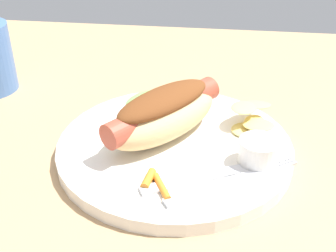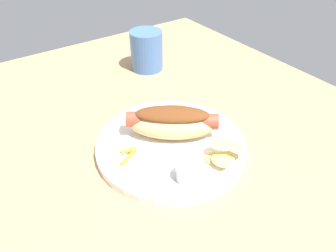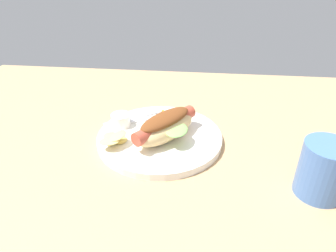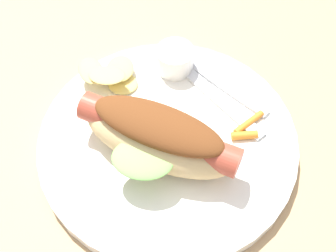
{
  "view_description": "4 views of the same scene",
  "coord_description": "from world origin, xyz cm",
  "px_view_note": "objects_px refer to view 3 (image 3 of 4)",
  "views": [
    {
      "loc": [
        0.94,
        -44.48,
        30.17
      ],
      "look_at": [
        -4.5,
        -2.83,
        4.68
      ],
      "focal_mm": 46.87,
      "sensor_mm": 36.0,
      "label": 1
    },
    {
      "loc": [
        32.68,
        -27.4,
        39.88
      ],
      "look_at": [
        -5.38,
        -0.91,
        4.17
      ],
      "focal_mm": 34.0,
      "sensor_mm": 36.0,
      "label": 2
    },
    {
      "loc": [
        -11.95,
        56.18,
        38.46
      ],
      "look_at": [
        -5.78,
        -1.4,
        3.92
      ],
      "focal_mm": 32.87,
      "sensor_mm": 36.0,
      "label": 3
    },
    {
      "loc": [
        -29.66,
        4.62,
        42.78
      ],
      "look_at": [
        -3.76,
        -1.35,
        3.63
      ],
      "focal_mm": 48.96,
      "sensor_mm": 36.0,
      "label": 4
    }
  ],
  "objects_px": {
    "chips_pile": "(114,139)",
    "drinking_cup": "(324,170)",
    "knife": "(144,119)",
    "hot_dog": "(166,126)",
    "sauce_ramekin": "(121,120)",
    "plate": "(160,138)",
    "fork": "(136,117)",
    "carrot_garnish": "(168,115)"
  },
  "relations": [
    {
      "from": "fork",
      "to": "carrot_garnish",
      "type": "height_order",
      "value": "carrot_garnish"
    },
    {
      "from": "knife",
      "to": "hot_dog",
      "type": "bearing_deg",
      "value": 102.54
    },
    {
      "from": "hot_dog",
      "to": "fork",
      "type": "relative_size",
      "value": 1.21
    },
    {
      "from": "hot_dog",
      "to": "drinking_cup",
      "type": "relative_size",
      "value": 1.65
    },
    {
      "from": "plate",
      "to": "carrot_garnish",
      "type": "height_order",
      "value": "carrot_garnish"
    },
    {
      "from": "chips_pile",
      "to": "drinking_cup",
      "type": "bearing_deg",
      "value": 167.17
    },
    {
      "from": "drinking_cup",
      "to": "fork",
      "type": "bearing_deg",
      "value": -29.2
    },
    {
      "from": "plate",
      "to": "fork",
      "type": "bearing_deg",
      "value": -46.58
    },
    {
      "from": "carrot_garnish",
      "to": "hot_dog",
      "type": "bearing_deg",
      "value": 92.68
    },
    {
      "from": "plate",
      "to": "drinking_cup",
      "type": "relative_size",
      "value": 2.74
    },
    {
      "from": "carrot_garnish",
      "to": "knife",
      "type": "bearing_deg",
      "value": 21.42
    },
    {
      "from": "chips_pile",
      "to": "hot_dog",
      "type": "bearing_deg",
      "value": -161.6
    },
    {
      "from": "hot_dog",
      "to": "carrot_garnish",
      "type": "relative_size",
      "value": 3.81
    },
    {
      "from": "hot_dog",
      "to": "fork",
      "type": "distance_m",
      "value": 0.12
    },
    {
      "from": "fork",
      "to": "knife",
      "type": "distance_m",
      "value": 0.02
    },
    {
      "from": "chips_pile",
      "to": "drinking_cup",
      "type": "relative_size",
      "value": 0.71
    },
    {
      "from": "knife",
      "to": "carrot_garnish",
      "type": "xyz_separation_m",
      "value": [
        -0.06,
        -0.02,
        0.0
      ]
    },
    {
      "from": "fork",
      "to": "plate",
      "type": "bearing_deg",
      "value": 99.27
    },
    {
      "from": "chips_pile",
      "to": "knife",
      "type": "bearing_deg",
      "value": -112.16
    },
    {
      "from": "chips_pile",
      "to": "carrot_garnish",
      "type": "height_order",
      "value": "chips_pile"
    },
    {
      "from": "fork",
      "to": "knife",
      "type": "bearing_deg",
      "value": 125.07
    },
    {
      "from": "sauce_ramekin",
      "to": "knife",
      "type": "bearing_deg",
      "value": -146.94
    },
    {
      "from": "knife",
      "to": "chips_pile",
      "type": "relative_size",
      "value": 2.16
    },
    {
      "from": "sauce_ramekin",
      "to": "drinking_cup",
      "type": "distance_m",
      "value": 0.43
    },
    {
      "from": "plate",
      "to": "drinking_cup",
      "type": "xyz_separation_m",
      "value": [
        -0.3,
        0.14,
        0.04
      ]
    },
    {
      "from": "carrot_garnish",
      "to": "chips_pile",
      "type": "bearing_deg",
      "value": 52.46
    },
    {
      "from": "sauce_ramekin",
      "to": "chips_pile",
      "type": "xyz_separation_m",
      "value": [
        -0.0,
        0.08,
        -0.0
      ]
    },
    {
      "from": "hot_dog",
      "to": "drinking_cup",
      "type": "height_order",
      "value": "drinking_cup"
    },
    {
      "from": "plate",
      "to": "hot_dog",
      "type": "relative_size",
      "value": 1.66
    },
    {
      "from": "sauce_ramekin",
      "to": "carrot_garnish",
      "type": "height_order",
      "value": "sauce_ramekin"
    },
    {
      "from": "carrot_garnish",
      "to": "drinking_cup",
      "type": "xyz_separation_m",
      "value": [
        -0.29,
        0.22,
        0.03
      ]
    },
    {
      "from": "plate",
      "to": "knife",
      "type": "bearing_deg",
      "value": -53.68
    },
    {
      "from": "hot_dog",
      "to": "drinking_cup",
      "type": "distance_m",
      "value": 0.31
    },
    {
      "from": "plate",
      "to": "fork",
      "type": "distance_m",
      "value": 0.1
    },
    {
      "from": "sauce_ramekin",
      "to": "fork",
      "type": "bearing_deg",
      "value": -125.72
    },
    {
      "from": "sauce_ramekin",
      "to": "drinking_cup",
      "type": "xyz_separation_m",
      "value": [
        -0.4,
        0.17,
        0.02
      ]
    },
    {
      "from": "plate",
      "to": "fork",
      "type": "height_order",
      "value": "fork"
    },
    {
      "from": "plate",
      "to": "carrot_garnish",
      "type": "distance_m",
      "value": 0.09
    },
    {
      "from": "sauce_ramekin",
      "to": "chips_pile",
      "type": "bearing_deg",
      "value": 93.68
    },
    {
      "from": "sauce_ramekin",
      "to": "knife",
      "type": "height_order",
      "value": "sauce_ramekin"
    },
    {
      "from": "sauce_ramekin",
      "to": "chips_pile",
      "type": "relative_size",
      "value": 0.61
    },
    {
      "from": "plate",
      "to": "fork",
      "type": "xyz_separation_m",
      "value": [
        0.07,
        -0.07,
        0.01
      ]
    }
  ]
}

